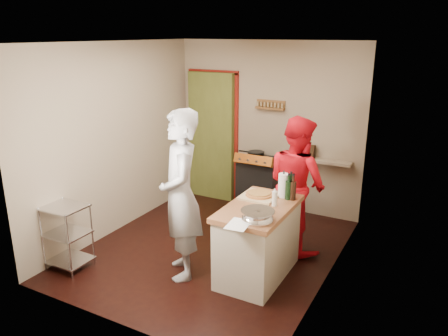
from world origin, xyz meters
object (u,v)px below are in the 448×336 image
at_px(wire_shelving, 67,234).
at_px(person_red, 297,184).
at_px(island, 259,239).
at_px(stove, 260,185).
at_px(person_stripe, 181,196).

relative_size(wire_shelving, person_red, 0.46).
bearing_deg(island, wire_shelving, -156.18).
xyz_separation_m(wire_shelving, island, (2.06, 0.91, 0.02)).
distance_m(wire_shelving, person_red, 2.85).
relative_size(stove, person_red, 0.58).
bearing_deg(person_stripe, stove, 139.73).
relative_size(wire_shelving, island, 0.63).
xyz_separation_m(island, person_red, (0.13, 0.87, 0.41)).
height_order(island, person_red, person_red).
distance_m(island, person_red, 0.97).
xyz_separation_m(stove, person_stripe, (-0.06, -2.09, 0.52)).
bearing_deg(island, stove, 113.03).
distance_m(person_stripe, person_red, 1.56).
height_order(stove, island, island).
xyz_separation_m(stove, island, (0.73, -1.72, 0.01)).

